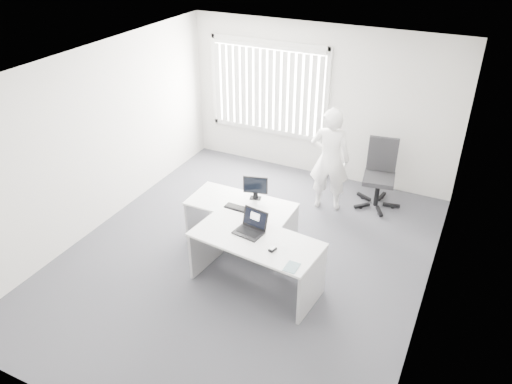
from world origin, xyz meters
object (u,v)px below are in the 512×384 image
at_px(laptop, 248,224).
at_px(monitor, 255,188).
at_px(desk_near, 256,252).
at_px(office_chair, 378,185).
at_px(desk_far, 241,215).
at_px(person, 330,160).

relative_size(laptop, monitor, 1.01).
height_order(desk_near, office_chair, office_chair).
relative_size(desk_far, monitor, 4.29).
distance_m(desk_near, desk_far, 1.00).
bearing_deg(laptop, desk_near, -13.83).
xyz_separation_m(person, laptop, (-0.33, -2.30, 0.02)).
height_order(office_chair, monitor, office_chair).
bearing_deg(desk_far, person, 62.50).
bearing_deg(desk_far, monitor, 59.69).
relative_size(desk_near, laptop, 4.79).
relative_size(desk_near, desk_far, 1.13).
height_order(person, monitor, person).
distance_m(office_chair, person, 1.02).
bearing_deg(office_chair, monitor, -137.44).
xyz_separation_m(desk_far, person, (0.81, 1.58, 0.38)).
height_order(desk_near, monitor, monitor).
xyz_separation_m(desk_near, monitor, (-0.49, 1.00, 0.34)).
relative_size(office_chair, monitor, 3.22).
height_order(office_chair, laptop, office_chair).
bearing_deg(desk_near, desk_far, 134.63).
relative_size(person, monitor, 4.91).
bearing_deg(monitor, office_chair, 35.49).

